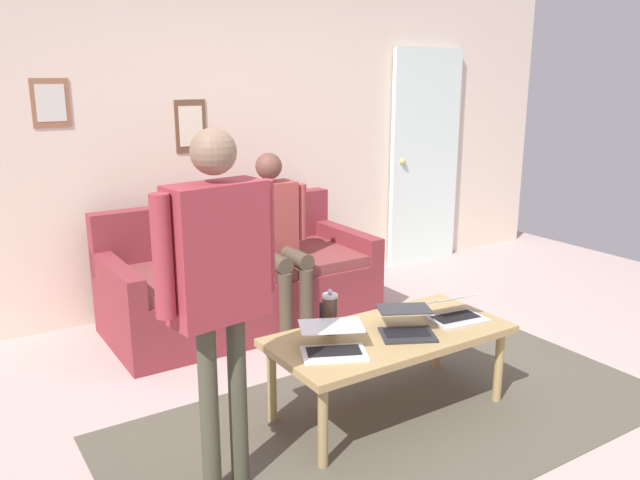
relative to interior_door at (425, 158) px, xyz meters
The scene contains 12 objects.
ground_plane 3.12m from the interior_door, 45.78° to the left, with size 7.68×7.68×0.00m, color #B8A19B.
area_rug 3.30m from the interior_door, 46.48° to the left, with size 3.08×1.52×0.01m, color #554F41.
back_wall 2.08m from the interior_door, ahead, with size 7.04×0.11×2.70m.
interior_door is the anchor object (origin of this frame).
couch 2.44m from the interior_door, 13.20° to the left, with size 1.94×0.92×0.88m.
coffee_table 3.12m from the interior_door, 45.19° to the left, with size 1.32×0.63×0.47m.
laptop_left 3.11m from the interior_door, 46.79° to the left, with size 0.39×0.41×0.12m.
laptop_center 3.43m from the interior_door, 40.91° to the left, with size 0.42×0.42×0.12m.
laptop_right 2.86m from the interior_door, 52.15° to the left, with size 0.34×0.30×0.15m.
french_press 3.19m from the interior_door, 39.42° to the left, with size 0.11×0.09×0.25m.
person_standing 3.96m from the interior_door, 35.96° to the left, with size 0.58×0.24×1.62m.
person_seated 2.23m from the interior_door, 20.05° to the left, with size 0.55×0.51×1.28m.
Camera 1 is at (2.17, 2.58, 1.82)m, focal length 36.11 mm.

